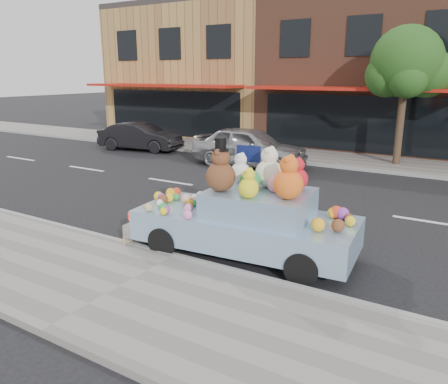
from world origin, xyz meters
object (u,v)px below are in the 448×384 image
Objects in this scene: street_tree at (407,68)px; car_silver at (249,147)px; car_dark at (140,136)px; art_car at (247,216)px.

street_tree is 1.16× the size of car_silver.
car_dark is 0.86× the size of art_car.
street_tree reaches higher than car_dark.
car_silver reaches higher than car_dark.
art_car is (3.99, -7.67, 0.04)m from car_silver.
car_silver is 8.64m from art_car.
art_car is (10.09, -8.32, 0.15)m from car_dark.
street_tree is 11.70m from car_dark.
art_car reaches higher than car_silver.
art_car is (-0.97, -10.60, -2.89)m from street_tree.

